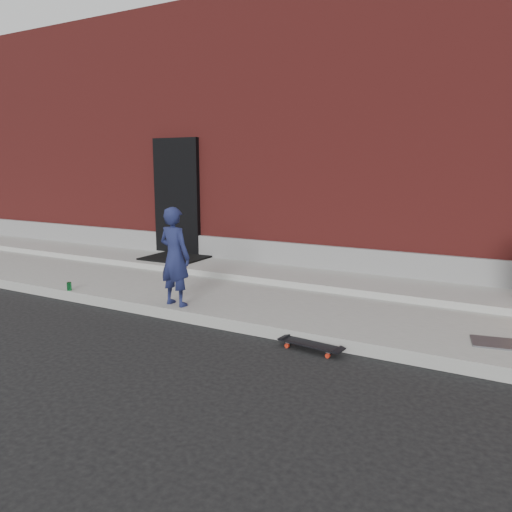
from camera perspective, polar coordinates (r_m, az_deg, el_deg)
The scene contains 9 objects.
ground at distance 6.42m, azimuth -6.56°, elevation -7.89°, with size 80.00×80.00×0.00m, color black.
sidewalk at distance 7.62m, azimuth 0.01°, elevation -4.31°, with size 20.00×3.00×0.15m, color gray.
apron at distance 8.37m, azimuth 3.00°, elevation -2.11°, with size 20.00×1.20×0.10m, color gray.
building at distance 12.48m, azimuth 12.64°, elevation 12.38°, with size 20.00×8.10×5.00m.
child at distance 6.68m, azimuth -9.27°, elevation -0.07°, with size 0.48×0.32×1.32m, color #191F47.
skateboard at distance 5.57m, azimuth 6.26°, elevation -10.05°, with size 0.75×0.27×0.08m.
soda_can at distance 8.00m, azimuth -20.57°, elevation -3.26°, with size 0.07×0.07×0.13m, color #197D38.
doormat at distance 9.61m, azimuth -9.26°, elevation -0.20°, with size 1.11×0.90×0.03m, color black.
utility_plate at distance 5.91m, azimuth 26.16°, elevation -8.95°, with size 0.57×0.36×0.02m, color #4D4D51.
Camera 1 is at (3.58, -4.95, 2.00)m, focal length 35.00 mm.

